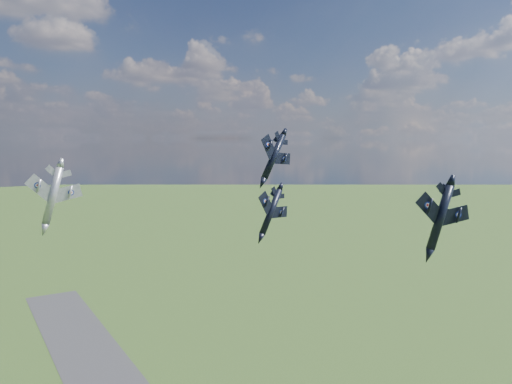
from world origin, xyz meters
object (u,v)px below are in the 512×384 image
jet_high_navy (274,157)px  jet_left_silver (53,196)px  jet_lead_navy (271,212)px  jet_right_navy (440,217)px

jet_high_navy → jet_left_silver: bearing=176.7°
jet_lead_navy → jet_high_navy: size_ratio=0.80×
jet_high_navy → jet_left_silver: jet_high_navy is taller
jet_lead_navy → jet_left_silver: size_ratio=0.94×
jet_right_navy → jet_left_silver: size_ratio=1.01×
jet_left_silver → jet_right_navy: bearing=-37.4°
jet_right_navy → jet_left_silver: 60.63m
jet_right_navy → jet_lead_navy: bearing=126.7°
jet_high_navy → jet_lead_navy: bearing=-136.7°
jet_left_silver → jet_lead_navy: bearing=-12.3°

